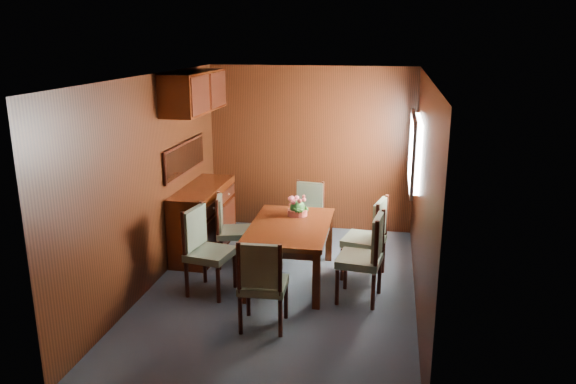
% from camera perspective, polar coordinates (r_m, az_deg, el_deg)
% --- Properties ---
extents(ground, '(4.50, 4.50, 0.00)m').
position_cam_1_polar(ground, '(6.51, -0.70, -9.95)').
color(ground, '#2F3841').
rests_on(ground, ground).
extents(room_shell, '(3.06, 4.52, 2.41)m').
position_cam_1_polar(room_shell, '(6.33, -1.09, 4.88)').
color(room_shell, black).
rests_on(room_shell, ground).
extents(sideboard, '(0.48, 1.40, 0.90)m').
position_cam_1_polar(sideboard, '(7.55, -8.58, -2.77)').
color(sideboard, '#341206').
rests_on(sideboard, ground).
extents(dining_table, '(0.94, 1.48, 0.69)m').
position_cam_1_polar(dining_table, '(6.56, 0.19, -4.16)').
color(dining_table, '#341206').
rests_on(dining_table, ground).
extents(chair_left_near, '(0.53, 0.54, 1.00)m').
position_cam_1_polar(chair_left_near, '(6.35, -8.53, -5.40)').
color(chair_left_near, black).
rests_on(chair_left_near, ground).
extents(chair_left_far, '(0.50, 0.51, 0.90)m').
position_cam_1_polar(chair_left_far, '(7.09, -6.12, -3.48)').
color(chair_left_far, black).
rests_on(chair_left_far, ground).
extents(chair_right_near, '(0.51, 0.53, 1.00)m').
position_cam_1_polar(chair_right_near, '(6.13, 8.01, -6.15)').
color(chair_right_near, black).
rests_on(chair_right_near, ground).
extents(chair_right_far, '(0.55, 0.56, 0.99)m').
position_cam_1_polar(chair_right_far, '(6.70, 8.36, -4.25)').
color(chair_right_far, black).
rests_on(chair_right_far, ground).
extents(chair_head, '(0.47, 0.45, 0.95)m').
position_cam_1_polar(chair_head, '(5.50, -2.66, -8.92)').
color(chair_head, black).
rests_on(chair_head, ground).
extents(chair_foot, '(0.45, 0.43, 0.86)m').
position_cam_1_polar(chair_foot, '(7.78, 2.06, -1.80)').
color(chair_foot, black).
rests_on(chair_foot, ground).
extents(flower_centerpiece, '(0.26, 0.26, 0.26)m').
position_cam_1_polar(flower_centerpiece, '(6.84, 0.98, -1.37)').
color(flower_centerpiece, '#A74033').
rests_on(flower_centerpiece, dining_table).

